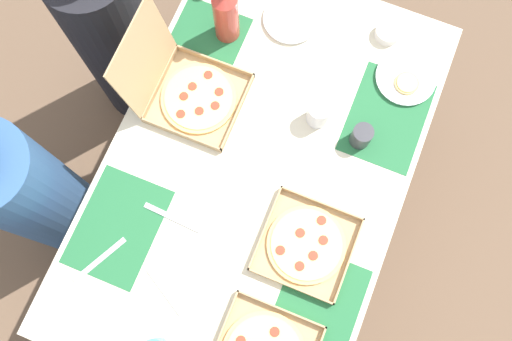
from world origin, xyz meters
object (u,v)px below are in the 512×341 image
at_px(plate_near_left, 291,19).
at_px(cup_red, 318,113).
at_px(cup_clear_left, 361,136).
at_px(plate_near_right, 406,78).
at_px(pizza_box_corner_left, 306,245).
at_px(soda_bottle, 226,13).
at_px(diner_left_seat, 34,195).
at_px(diner_right_seat, 115,37).
at_px(condiment_bowl, 388,33).
at_px(pizza_box_center, 187,90).

bearing_deg(plate_near_left, cup_red, -145.49).
bearing_deg(cup_clear_left, plate_near_left, 48.38).
bearing_deg(plate_near_right, plate_near_left, 81.82).
distance_m(pizza_box_corner_left, cup_red, 0.45).
relative_size(soda_bottle, diner_left_seat, 0.28).
relative_size(plate_near_left, diner_right_seat, 0.18).
height_order(pizza_box_corner_left, diner_right_seat, diner_right_seat).
distance_m(pizza_box_corner_left, condiment_bowl, 0.83).
bearing_deg(diner_right_seat, plate_near_right, -81.91).
bearing_deg(condiment_bowl, diner_left_seat, 134.86).
bearing_deg(pizza_box_corner_left, diner_left_seat, 99.99).
xyz_separation_m(cup_red, diner_right_seat, (0.10, 0.89, -0.25)).
distance_m(soda_bottle, cup_red, 0.47).
distance_m(pizza_box_center, condiment_bowl, 0.76).
relative_size(plate_near_left, plate_near_right, 0.95).
relative_size(condiment_bowl, diner_right_seat, 0.08).
xyz_separation_m(cup_clear_left, diner_left_seat, (-0.59, 1.06, -0.25)).
distance_m(diner_left_seat, diner_right_seat, 0.71).
bearing_deg(cup_clear_left, pizza_box_center, 96.55).
xyz_separation_m(plate_near_left, cup_red, (-0.33, -0.22, 0.04)).
distance_m(plate_near_left, diner_right_seat, 0.74).
relative_size(pizza_box_corner_left, cup_clear_left, 3.32).
xyz_separation_m(pizza_box_corner_left, soda_bottle, (0.62, 0.55, 0.12)).
relative_size(pizza_box_corner_left, diner_right_seat, 0.26).
height_order(plate_near_right, diner_left_seat, diner_left_seat).
distance_m(cup_red, cup_clear_left, 0.17).
distance_m(pizza_box_corner_left, plate_near_left, 0.83).
bearing_deg(soda_bottle, condiment_bowl, -69.01).
bearing_deg(condiment_bowl, pizza_box_corner_left, 179.84).
distance_m(plate_near_left, soda_bottle, 0.27).
xyz_separation_m(pizza_box_center, pizza_box_corner_left, (-0.34, -0.58, -0.04)).
height_order(cup_red, diner_left_seat, diner_left_seat).
distance_m(plate_near_right, diner_right_seat, 1.17).
xyz_separation_m(plate_near_right, cup_clear_left, (-0.28, 0.08, 0.04)).
height_order(plate_near_left, plate_near_right, plate_near_right).
bearing_deg(cup_clear_left, plate_near_right, -15.58).
distance_m(plate_near_right, condiment_bowl, 0.19).
relative_size(cup_clear_left, condiment_bowl, 0.96).
bearing_deg(cup_clear_left, condiment_bowl, 5.37).
height_order(pizza_box_corner_left, plate_near_left, pizza_box_corner_left).
bearing_deg(diner_left_seat, cup_clear_left, -60.81).
height_order(plate_near_left, soda_bottle, soda_bottle).
height_order(cup_red, condiment_bowl, cup_red).
relative_size(plate_near_left, cup_clear_left, 2.29).
bearing_deg(diner_left_seat, pizza_box_corner_left, -80.01).
xyz_separation_m(pizza_box_corner_left, plate_near_left, (0.76, 0.35, -0.00)).
relative_size(cup_red, diner_left_seat, 0.09).
relative_size(soda_bottle, cup_clear_left, 3.58).
bearing_deg(cup_clear_left, pizza_box_corner_left, 174.17).
bearing_deg(condiment_bowl, plate_near_right, -140.73).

